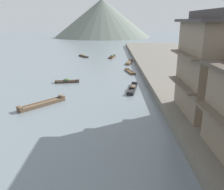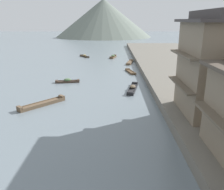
% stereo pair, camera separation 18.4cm
% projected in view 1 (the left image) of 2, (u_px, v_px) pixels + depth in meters
% --- Properties ---
extents(riverbank_right, '(18.00, 110.00, 0.93)m').
position_uv_depth(riverbank_right, '(211.00, 83.00, 32.91)').
color(riverbank_right, '#6B665B').
rests_on(riverbank_right, ground).
extents(boat_moored_nearest, '(4.35, 4.57, 0.55)m').
position_uv_depth(boat_moored_nearest, '(42.00, 104.00, 25.46)').
color(boat_moored_nearest, brown).
rests_on(boat_moored_nearest, ground).
extents(boat_moored_second, '(1.93, 5.32, 0.67)m').
position_uv_depth(boat_moored_second, '(132.00, 88.00, 31.20)').
color(boat_moored_second, '#232326').
rests_on(boat_moored_second, ground).
extents(boat_moored_third, '(2.03, 5.55, 0.42)m').
position_uv_depth(boat_moored_third, '(129.00, 62.00, 50.78)').
color(boat_moored_third, brown).
rests_on(boat_moored_third, ground).
extents(boat_moored_far, '(1.76, 4.35, 0.36)m').
position_uv_depth(boat_moored_far, '(130.00, 72.00, 41.63)').
color(boat_moored_far, brown).
rests_on(boat_moored_far, ground).
extents(boat_midriver_drifting, '(1.78, 3.98, 0.73)m').
position_uv_depth(boat_midriver_drifting, '(112.00, 57.00, 57.89)').
color(boat_midriver_drifting, brown).
rests_on(boat_midriver_drifting, ground).
extents(boat_midriver_upstream, '(2.84, 3.77, 0.62)m').
position_uv_depth(boat_midriver_upstream, '(83.00, 56.00, 59.20)').
color(boat_midriver_upstream, '#33281E').
rests_on(boat_midriver_upstream, ground).
extents(boat_crossing_west, '(3.64, 1.38, 0.61)m').
position_uv_depth(boat_crossing_west, '(67.00, 81.00, 34.88)').
color(boat_crossing_west, '#423328').
rests_on(boat_crossing_west, ground).
extents(house_waterfront_tall, '(5.43, 7.00, 8.74)m').
position_uv_depth(house_waterfront_tall, '(211.00, 65.00, 19.91)').
color(house_waterfront_tall, '#7F705B').
rests_on(house_waterfront_tall, riverbank_right).
extents(hill_far_west, '(52.41, 52.41, 19.96)m').
position_uv_depth(hill_far_west, '(102.00, 18.00, 128.28)').
color(hill_far_west, slate).
rests_on(hill_far_west, ground).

